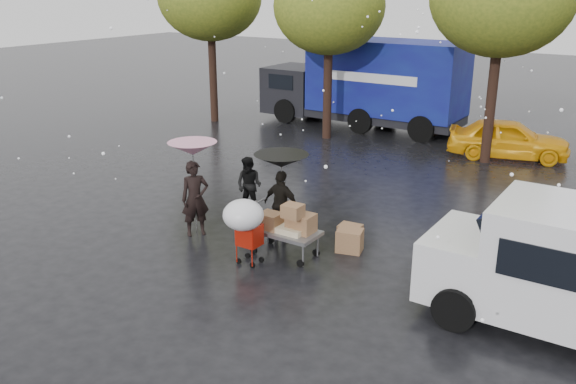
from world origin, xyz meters
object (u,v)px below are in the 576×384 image
Objects in this scene: person_pink at (195,199)px; yellow_taxi at (508,139)px; vendor_cart at (288,225)px; blue_truck at (367,84)px; shopping_cart at (244,218)px; person_black at (282,205)px.

yellow_taxi is at bearing 15.41° from person_pink.
blue_truck is (-4.15, 12.16, 1.03)m from vendor_cart.
person_pink is 1.17× the size of vendor_cart.
blue_truck reaches higher than shopping_cart.
yellow_taxi reaches higher than vendor_cart.
person_pink is at bearing -82.11° from blue_truck.
person_pink is 11.57m from yellow_taxi.
person_pink is at bearing 159.73° from shopping_cart.
blue_truck is at bearing -70.92° from person_black.
shopping_cart is at bearing -117.72° from vendor_cart.
blue_truck reaches higher than person_black.
person_black is 0.19× the size of blue_truck.
blue_truck is 2.13× the size of yellow_taxi.
person_black is at bearing -73.00° from blue_truck.
vendor_cart is 1.04× the size of shopping_cart.
person_pink is 2.11m from shopping_cart.
person_pink reaches higher than yellow_taxi.
person_black is 11.96m from blue_truck.
shopping_cart is at bearing 98.91° from person_black.
shopping_cart is (-0.47, -0.90, 0.34)m from vendor_cart.
yellow_taxi is (1.91, 10.55, -0.06)m from vendor_cart.
blue_truck reaches higher than vendor_cart.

